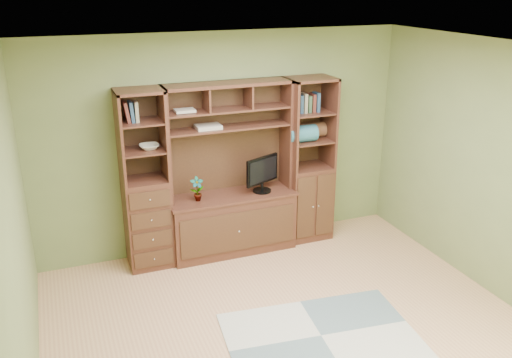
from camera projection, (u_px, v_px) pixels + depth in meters
name	position (u px, v px, depth m)	size (l,w,h in m)	color
room	(295.00, 204.00, 4.71)	(4.60, 4.10, 2.64)	tan
center_hutch	(231.00, 171.00, 6.32)	(1.54, 0.53, 2.05)	#4B261A
left_tower	(145.00, 181.00, 6.02)	(0.50, 0.45, 2.05)	#4B261A
right_tower	(308.00, 160.00, 6.71)	(0.55, 0.45, 2.05)	#4B261A
rug	(321.00, 336.00, 5.05)	(1.76, 1.18, 0.01)	#969C9B
monitor	(262.00, 168.00, 6.42)	(0.49, 0.22, 0.60)	black
orchid	(197.00, 189.00, 6.20)	(0.15, 0.10, 0.29)	brown
magazines	(208.00, 127.00, 6.13)	(0.28, 0.21, 0.04)	#BEB6A2
bowl	(149.00, 147.00, 5.91)	(0.21, 0.21, 0.05)	white
blanket_teal	(302.00, 134.00, 6.49)	(0.35, 0.20, 0.20)	#2F6B7D
blanket_red	(312.00, 130.00, 6.68)	(0.33, 0.19, 0.19)	brown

